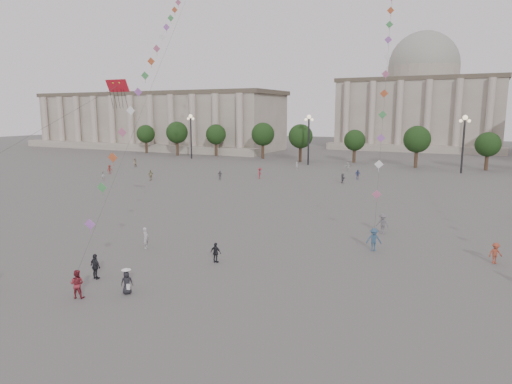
% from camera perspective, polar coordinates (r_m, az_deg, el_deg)
% --- Properties ---
extents(ground, '(360.00, 360.00, 0.00)m').
position_cam_1_polar(ground, '(30.72, -12.75, -11.70)').
color(ground, '#53504E').
rests_on(ground, ground).
extents(hall_west, '(84.00, 26.22, 17.20)m').
position_cam_1_polar(hall_west, '(148.79, -12.52, 8.68)').
color(hall_west, gray).
rests_on(hall_west, ground).
extents(hall_central, '(48.30, 34.30, 35.50)m').
position_cam_1_polar(hall_central, '(152.29, 19.92, 10.53)').
color(hall_central, gray).
rests_on(hall_central, ground).
extents(tree_row, '(137.12, 5.12, 8.00)m').
position_cam_1_polar(tree_row, '(101.77, 16.16, 6.31)').
color(tree_row, '#3B2D1D').
rests_on(tree_row, ground).
extents(lamp_post_far_west, '(2.00, 0.90, 10.65)m').
position_cam_1_polar(lamp_post_far_west, '(111.72, -8.15, 7.90)').
color(lamp_post_far_west, '#262628').
rests_on(lamp_post_far_west, ground).
extents(lamp_post_mid_west, '(2.00, 0.90, 10.65)m').
position_cam_1_polar(lamp_post_mid_west, '(97.87, 6.61, 7.65)').
color(lamp_post_mid_west, '#262628').
rests_on(lamp_post_mid_west, ground).
extents(lamp_post_mid_east, '(2.00, 0.90, 10.65)m').
position_cam_1_polar(lamp_post_mid_east, '(92.08, 24.56, 6.68)').
color(lamp_post_mid_east, '#262628').
rests_on(lamp_post_mid_east, ground).
extents(person_crowd_0, '(0.99, 0.84, 1.59)m').
position_cam_1_polar(person_crowd_0, '(78.92, 12.58, 2.15)').
color(person_crowd_0, '#3A4983').
rests_on(person_crowd_0, ground).
extents(person_crowd_1, '(0.92, 0.91, 1.50)m').
position_cam_1_polar(person_crowd_1, '(80.26, -18.54, 1.97)').
color(person_crowd_1, beige).
rests_on(person_crowd_1, ground).
extents(person_crowd_2, '(0.90, 1.19, 1.64)m').
position_cam_1_polar(person_crowd_2, '(87.76, -17.82, 2.70)').
color(person_crowd_2, maroon).
rests_on(person_crowd_2, ground).
extents(person_crowd_4, '(1.56, 1.15, 1.63)m').
position_cam_1_polar(person_crowd_4, '(89.85, 11.42, 3.14)').
color(person_crowd_4, silver).
rests_on(person_crowd_4, ground).
extents(person_crowd_6, '(1.37, 0.99, 1.90)m').
position_cam_1_polar(person_crowd_6, '(44.23, 15.55, -3.82)').
color(person_crowd_6, slate).
rests_on(person_crowd_6, ground).
extents(person_crowd_8, '(1.20, 1.06, 1.61)m').
position_cam_1_polar(person_crowd_8, '(38.77, 27.75, -6.79)').
color(person_crowd_8, '#973E29').
rests_on(person_crowd_8, ground).
extents(person_crowd_10, '(0.58, 0.67, 1.54)m').
position_cam_1_polar(person_crowd_10, '(90.27, 5.14, 3.30)').
color(person_crowd_10, silver).
rests_on(person_crowd_10, ground).
extents(person_crowd_12, '(1.25, 1.44, 1.57)m').
position_cam_1_polar(person_crowd_12, '(74.22, 10.78, 1.72)').
color(person_crowd_12, '#5A5A5E').
rests_on(person_crowd_12, ground).
extents(person_crowd_13, '(0.62, 0.75, 1.76)m').
position_cam_1_polar(person_crowd_13, '(39.25, -13.61, -5.58)').
color(person_crowd_13, '#B3B4AF').
rests_on(person_crowd_13, ground).
extents(person_crowd_16, '(1.02, 0.65, 1.62)m').
position_cam_1_polar(person_crowd_16, '(76.32, -4.54, 2.11)').
color(person_crowd_16, slate).
rests_on(person_crowd_16, ground).
extents(person_crowd_17, '(0.93, 1.32, 1.87)m').
position_cam_1_polar(person_crowd_17, '(77.65, 0.50, 2.37)').
color(person_crowd_17, maroon).
rests_on(person_crowd_17, ground).
extents(person_crowd_18, '(0.79, 1.14, 1.79)m').
position_cam_1_polar(person_crowd_18, '(77.58, -13.03, 2.08)').
color(person_crowd_18, '#9A976A').
rests_on(person_crowd_18, ground).
extents(person_crowd_21, '(0.87, 1.03, 1.85)m').
position_cam_1_polar(person_crowd_21, '(97.40, -14.93, 3.58)').
color(person_crowd_21, gray).
rests_on(person_crowd_21, ground).
extents(tourist_1, '(0.93, 0.42, 1.55)m').
position_cam_1_polar(tourist_1, '(34.73, -5.04, -7.57)').
color(tourist_1, black).
rests_on(tourist_1, ground).
extents(tourist_4, '(1.10, 0.62, 1.76)m').
position_cam_1_polar(tourist_4, '(33.16, -19.44, -8.78)').
color(tourist_4, black).
rests_on(tourist_4, ground).
extents(kite_flyer_0, '(1.05, 0.95, 1.78)m').
position_cam_1_polar(kite_flyer_0, '(30.36, -21.47, -10.64)').
color(kite_flyer_0, maroon).
rests_on(kite_flyer_0, ground).
extents(kite_flyer_1, '(1.40, 1.09, 1.91)m').
position_cam_1_polar(kite_flyer_1, '(38.58, 14.52, -5.79)').
color(kite_flyer_1, '#2F4E6A').
rests_on(kite_flyer_1, ground).
extents(hat_person, '(0.86, 0.82, 1.69)m').
position_cam_1_polar(hat_person, '(30.04, -15.86, -10.71)').
color(hat_person, black).
rests_on(hat_person, ground).
extents(dragon_kite, '(7.10, 8.48, 23.49)m').
position_cam_1_polar(dragon_kite, '(41.17, -17.26, 11.44)').
color(dragon_kite, red).
rests_on(dragon_kite, ground).
extents(kite_train_west, '(26.49, 55.40, 74.23)m').
position_cam_1_polar(kite_train_west, '(61.20, -10.14, 20.87)').
color(kite_train_west, '#3F3F3F').
rests_on(kite_train_west, ground).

